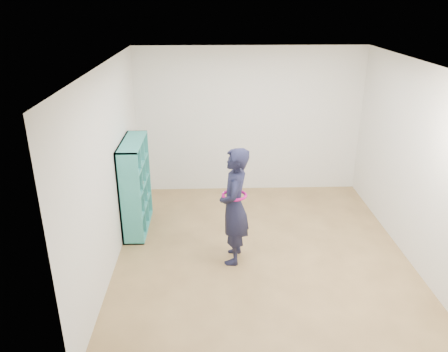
{
  "coord_description": "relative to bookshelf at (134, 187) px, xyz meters",
  "views": [
    {
      "loc": [
        -0.71,
        -5.26,
        3.35
      ],
      "look_at": [
        -0.52,
        0.3,
        1.06
      ],
      "focal_mm": 35.0,
      "sensor_mm": 36.0,
      "label": 1
    }
  ],
  "objects": [
    {
      "name": "floor",
      "position": [
        1.86,
        -0.8,
        -0.69
      ],
      "size": [
        4.5,
        4.5,
        0.0
      ],
      "primitive_type": "plane",
      "color": "brown",
      "rests_on": "ground"
    },
    {
      "name": "ceiling",
      "position": [
        1.86,
        -0.8,
        1.91
      ],
      "size": [
        4.5,
        4.5,
        0.0
      ],
      "primitive_type": "plane",
      "color": "white",
      "rests_on": "wall_back"
    },
    {
      "name": "wall_left",
      "position": [
        -0.14,
        -0.8,
        0.61
      ],
      "size": [
        0.02,
        4.5,
        2.6
      ],
      "primitive_type": "cube",
      "color": "white",
      "rests_on": "floor"
    },
    {
      "name": "wall_right",
      "position": [
        3.86,
        -0.8,
        0.61
      ],
      "size": [
        0.02,
        4.5,
        2.6
      ],
      "primitive_type": "cube",
      "color": "white",
      "rests_on": "floor"
    },
    {
      "name": "wall_back",
      "position": [
        1.86,
        1.45,
        0.61
      ],
      "size": [
        4.0,
        0.02,
        2.6
      ],
      "primitive_type": "cube",
      "color": "white",
      "rests_on": "floor"
    },
    {
      "name": "wall_front",
      "position": [
        1.86,
        -3.05,
        0.61
      ],
      "size": [
        4.0,
        0.02,
        2.6
      ],
      "primitive_type": "cube",
      "color": "white",
      "rests_on": "floor"
    },
    {
      "name": "bookshelf",
      "position": [
        0.0,
        0.0,
        0.0
      ],
      "size": [
        0.31,
        1.06,
        1.42
      ],
      "color": "teal",
      "rests_on": "floor"
    },
    {
      "name": "person",
      "position": [
        1.46,
        -0.94,
        0.11
      ],
      "size": [
        0.46,
        0.64,
        1.61
      ],
      "rotation": [
        0.0,
        0.0,
        -1.71
      ],
      "color": "black",
      "rests_on": "floor"
    },
    {
      "name": "smartphone",
      "position": [
        1.32,
        -0.84,
        0.22
      ],
      "size": [
        0.02,
        0.1,
        0.13
      ],
      "rotation": [
        0.39,
        0.0,
        0.07
      ],
      "color": "silver",
      "rests_on": "person"
    }
  ]
}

